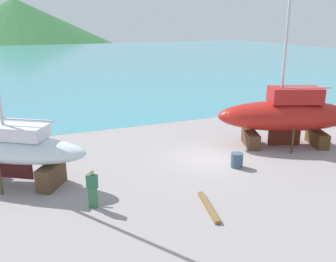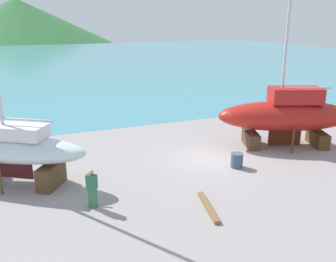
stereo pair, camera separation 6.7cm
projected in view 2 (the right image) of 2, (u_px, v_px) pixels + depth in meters
name	position (u px, v px, depth m)	size (l,w,h in m)	color
ground_plane	(258.00, 194.00, 16.53)	(50.44, 50.44, 0.00)	gray
sea_water	(66.00, 60.00, 72.26)	(148.31, 101.06, 0.01)	teal
headland_hill	(19.00, 38.00, 163.77)	(145.32, 145.32, 33.93)	#336E39
sailboat_large_starboard	(14.00, 149.00, 17.08)	(7.26, 5.84, 13.19)	#453F2D
sailboat_small_center	(287.00, 115.00, 22.34)	(8.82, 5.55, 13.77)	#4E3222
worker	(92.00, 188.00, 15.09)	(0.50, 0.44, 1.70)	#397046
barrel_tipped_left	(237.00, 160.00, 19.41)	(0.65, 0.65, 0.79)	#3C5264
timber_plank_far	(208.00, 207.00, 15.20)	(2.57, 0.22, 0.15)	brown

